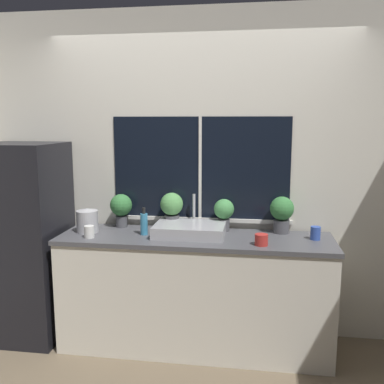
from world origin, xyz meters
The scene contains 15 objects.
ground_plane centered at (0.00, 0.00, 0.00)m, with size 14.00×14.00×0.00m, color brown.
wall_back centered at (0.00, 0.64, 1.35)m, with size 8.00×0.09×2.70m.
wall_left centered at (-2.01, 1.50, 1.35)m, with size 0.06×7.00×2.70m.
counter centered at (0.00, 0.28, 0.46)m, with size 2.13×0.59×0.91m.
refrigerator centered at (-1.42, 0.29, 0.81)m, with size 0.62×0.63×1.62m.
sink centered at (-0.04, 0.32, 0.96)m, with size 0.55×0.44×0.29m.
potted_plant_far_left centered at (-0.66, 0.50, 1.08)m, with size 0.18×0.18×0.28m.
potted_plant_center_left centered at (-0.22, 0.50, 1.09)m, with size 0.19×0.19×0.30m.
potted_plant_center_right centered at (0.21, 0.50, 1.07)m, with size 0.16×0.16×0.26m.
potted_plant_far_right centered at (0.67, 0.50, 1.08)m, with size 0.19×0.19×0.29m.
soap_bottle centered at (-0.40, 0.28, 1.00)m, with size 0.06×0.06×0.22m.
mug_white centered at (-0.80, 0.13, 0.96)m, with size 0.08×0.08×0.09m.
mug_blue centered at (0.91, 0.33, 0.96)m, with size 0.07×0.07×0.10m.
mug_red centered at (0.51, 0.12, 0.95)m, with size 0.09×0.09×0.08m.
kettle centered at (-0.87, 0.29, 1.01)m, with size 0.17×0.17×0.20m.
Camera 1 is at (0.45, -2.90, 1.80)m, focal length 40.00 mm.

